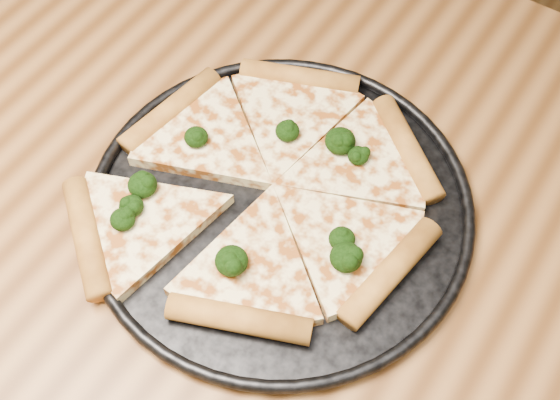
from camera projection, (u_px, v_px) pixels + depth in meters
The scene contains 4 objects.
dining_table at pixel (165, 250), 0.77m from camera, with size 1.20×0.90×0.75m.
pizza_pan at pixel (280, 205), 0.68m from camera, with size 0.36×0.36×0.02m.
pizza at pixel (266, 187), 0.68m from camera, with size 0.32×0.34×0.02m.
broccoli_florets at pixel (257, 196), 0.66m from camera, with size 0.22×0.20×0.02m.
Camera 1 is at (0.30, -0.24, 1.33)m, focal length 47.39 mm.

